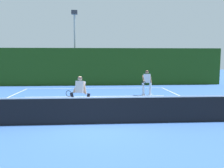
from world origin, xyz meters
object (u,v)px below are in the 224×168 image
Objects in this scene: player_near at (80,91)px; tennis_ball at (10,102)px; player_far at (147,82)px; light_pole at (75,39)px.

player_near reaches higher than tennis_ball.
player_far is at bearing -110.25° from player_near.
player_near is at bearing -26.55° from tennis_ball.
player_near is 0.24× the size of light_pole.
player_far reaches higher than player_near.
player_near is at bearing -84.22° from light_pole.
player_near is 12.10m from light_pole.
player_far is 0.24× the size of light_pole.
light_pole is (2.80, 9.58, 4.22)m from tennis_ball.
light_pole is (-1.17, 11.56, 3.36)m from player_near.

